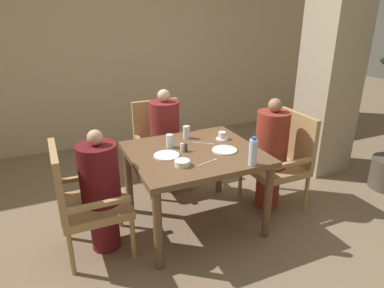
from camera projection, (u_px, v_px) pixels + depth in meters
name	position (u px, v px, depth m)	size (l,w,h in m)	color
ground_plane	(194.00, 223.00, 3.31)	(16.00, 16.00, 0.00)	#7A664C
wall_back	(123.00, 48.00, 4.88)	(8.00, 0.06, 2.80)	tan
pillar_stone	(332.00, 62.00, 3.99)	(0.54, 0.54, 2.70)	tan
dining_table	(194.00, 161.00, 3.06)	(1.13, 1.01, 0.75)	brown
chair_left_side	(82.00, 198.00, 2.74)	(0.55, 0.55, 0.96)	#A88451
diner_in_left_chair	(101.00, 190.00, 2.79)	(0.32, 0.32, 1.07)	#5B1419
chair_far_side	(161.00, 142.00, 3.90)	(0.55, 0.55, 0.96)	#A88451
diner_in_far_chair	(165.00, 140.00, 3.75)	(0.32, 0.32, 1.15)	maroon
chair_right_side	(282.00, 158.00, 3.49)	(0.55, 0.55, 0.96)	#A88451
diner_in_right_chair	(271.00, 153.00, 3.40)	(0.32, 0.32, 1.15)	maroon
plate_main_left	(224.00, 150.00, 3.04)	(0.22, 0.22, 0.01)	white
plate_main_right	(167.00, 155.00, 2.92)	(0.22, 0.22, 0.01)	white
teacup_with_saucer	(222.00, 136.00, 3.29)	(0.12, 0.12, 0.07)	white
bowl_small	(182.00, 163.00, 2.74)	(0.13, 0.13, 0.05)	white
water_bottle	(253.00, 152.00, 2.72)	(0.07, 0.07, 0.24)	silver
glass_tall_near	(186.00, 132.00, 3.31)	(0.07, 0.07, 0.12)	silver
glass_tall_mid	(170.00, 141.00, 3.09)	(0.07, 0.07, 0.12)	silver
salt_shaker	(182.00, 148.00, 3.00)	(0.03, 0.03, 0.08)	white
pepper_shaker	(186.00, 147.00, 3.02)	(0.03, 0.03, 0.07)	#4C3D2D
fork_beside_plate	(209.00, 162.00, 2.81)	(0.20, 0.07, 0.00)	silver
knife_beside_plate	(204.00, 143.00, 3.20)	(0.18, 0.14, 0.00)	silver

